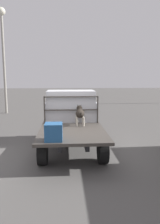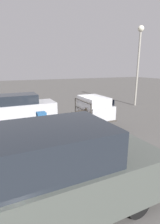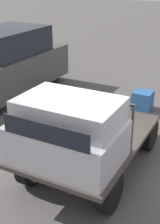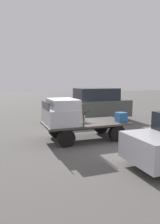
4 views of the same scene
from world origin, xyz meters
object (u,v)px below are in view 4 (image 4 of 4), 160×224
(flatbed_truck, at_px, (85,127))
(dog, at_px, (79,113))
(cargo_crate, at_px, (121,117))
(parked_pickup_far, at_px, (94,105))

(flatbed_truck, distance_m, dog, 0.69)
(cargo_crate, bearing_deg, parked_pickup_far, -99.15)
(dog, distance_m, parked_pickup_far, 4.75)
(flatbed_truck, height_order, dog, dog)
(flatbed_truck, bearing_deg, parked_pickup_far, -118.14)
(dog, relative_size, cargo_crate, 2.20)
(flatbed_truck, relative_size, cargo_crate, 8.69)
(flatbed_truck, bearing_deg, cargo_crate, 162.55)
(flatbed_truck, distance_m, cargo_crate, 1.66)
(dog, relative_size, parked_pickup_far, 0.19)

